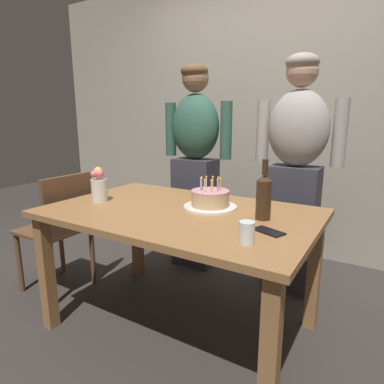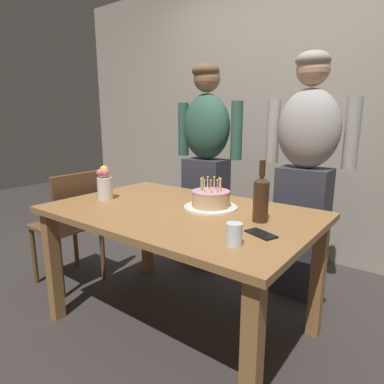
{
  "view_description": "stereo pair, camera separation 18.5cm",
  "coord_description": "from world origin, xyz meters",
  "px_view_note": "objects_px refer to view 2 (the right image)",
  "views": [
    {
      "loc": [
        0.99,
        -1.5,
        1.25
      ],
      "look_at": [
        0.05,
        0.05,
        0.84
      ],
      "focal_mm": 30.69,
      "sensor_mm": 36.0,
      "label": 1
    },
    {
      "loc": [
        1.14,
        -1.39,
        1.25
      ],
      "look_at": [
        0.05,
        0.05,
        0.84
      ],
      "focal_mm": 30.69,
      "sensor_mm": 36.0,
      "label": 2
    }
  ],
  "objects_px": {
    "person_woman_cardigan": "(305,175)",
    "dining_chair": "(73,220)",
    "cell_phone": "(261,234)",
    "flower_vase": "(105,185)",
    "water_glass_near": "(234,234)",
    "wine_bottle": "(261,198)",
    "birthday_cake": "(211,200)",
    "person_man_bearded": "(206,165)"
  },
  "relations": [
    {
      "from": "person_woman_cardigan",
      "to": "dining_chair",
      "type": "distance_m",
      "value": 1.69
    },
    {
      "from": "cell_phone",
      "to": "flower_vase",
      "type": "relative_size",
      "value": 0.66
    },
    {
      "from": "flower_vase",
      "to": "dining_chair",
      "type": "height_order",
      "value": "flower_vase"
    },
    {
      "from": "water_glass_near",
      "to": "wine_bottle",
      "type": "bearing_deg",
      "value": 98.75
    },
    {
      "from": "birthday_cake",
      "to": "wine_bottle",
      "type": "height_order",
      "value": "wine_bottle"
    },
    {
      "from": "birthday_cake",
      "to": "flower_vase",
      "type": "relative_size",
      "value": 1.43
    },
    {
      "from": "person_woman_cardigan",
      "to": "dining_chair",
      "type": "xyz_separation_m",
      "value": [
        -1.39,
        -0.9,
        -0.36
      ]
    },
    {
      "from": "water_glass_near",
      "to": "flower_vase",
      "type": "height_order",
      "value": "flower_vase"
    },
    {
      "from": "flower_vase",
      "to": "birthday_cake",
      "type": "bearing_deg",
      "value": 18.75
    },
    {
      "from": "birthday_cake",
      "to": "cell_phone",
      "type": "relative_size",
      "value": 2.15
    },
    {
      "from": "water_glass_near",
      "to": "person_man_bearded",
      "type": "distance_m",
      "value": 1.42
    },
    {
      "from": "cell_phone",
      "to": "person_man_bearded",
      "type": "relative_size",
      "value": 0.09
    },
    {
      "from": "water_glass_near",
      "to": "person_man_bearded",
      "type": "height_order",
      "value": "person_man_bearded"
    },
    {
      "from": "birthday_cake",
      "to": "wine_bottle",
      "type": "distance_m",
      "value": 0.35
    },
    {
      "from": "wine_bottle",
      "to": "person_man_bearded",
      "type": "bearing_deg",
      "value": 138.67
    },
    {
      "from": "cell_phone",
      "to": "flower_vase",
      "type": "xyz_separation_m",
      "value": [
        -1.09,
        0.01,
        0.09
      ]
    },
    {
      "from": "cell_phone",
      "to": "person_man_bearded",
      "type": "height_order",
      "value": "person_man_bearded"
    },
    {
      "from": "wine_bottle",
      "to": "cell_phone",
      "type": "bearing_deg",
      "value": -63.03
    },
    {
      "from": "flower_vase",
      "to": "person_man_bearded",
      "type": "bearing_deg",
      "value": 80.4
    },
    {
      "from": "birthday_cake",
      "to": "flower_vase",
      "type": "distance_m",
      "value": 0.7
    },
    {
      "from": "wine_bottle",
      "to": "birthday_cake",
      "type": "bearing_deg",
      "value": 170.84
    },
    {
      "from": "birthday_cake",
      "to": "person_woman_cardigan",
      "type": "height_order",
      "value": "person_woman_cardigan"
    },
    {
      "from": "cell_phone",
      "to": "dining_chair",
      "type": "relative_size",
      "value": 0.17
    },
    {
      "from": "person_man_bearded",
      "to": "dining_chair",
      "type": "height_order",
      "value": "person_man_bearded"
    },
    {
      "from": "water_glass_near",
      "to": "flower_vase",
      "type": "bearing_deg",
      "value": 169.88
    },
    {
      "from": "water_glass_near",
      "to": "person_woman_cardigan",
      "type": "height_order",
      "value": "person_woman_cardigan"
    },
    {
      "from": "birthday_cake",
      "to": "water_glass_near",
      "type": "distance_m",
      "value": 0.57
    },
    {
      "from": "person_woman_cardigan",
      "to": "person_man_bearded",
      "type": "bearing_deg",
      "value": 0.0
    },
    {
      "from": "dining_chair",
      "to": "flower_vase",
      "type": "bearing_deg",
      "value": 87.9
    },
    {
      "from": "water_glass_near",
      "to": "flower_vase",
      "type": "distance_m",
      "value": 1.07
    },
    {
      "from": "cell_phone",
      "to": "flower_vase",
      "type": "bearing_deg",
      "value": -159.06
    },
    {
      "from": "water_glass_near",
      "to": "wine_bottle",
      "type": "relative_size",
      "value": 0.3
    },
    {
      "from": "birthday_cake",
      "to": "water_glass_near",
      "type": "xyz_separation_m",
      "value": [
        0.39,
        -0.41,
        -0.0
      ]
    },
    {
      "from": "person_man_bearded",
      "to": "water_glass_near",
      "type": "bearing_deg",
      "value": 129.25
    },
    {
      "from": "water_glass_near",
      "to": "cell_phone",
      "type": "xyz_separation_m",
      "value": [
        0.04,
        0.18,
        -0.04
      ]
    },
    {
      "from": "person_man_bearded",
      "to": "person_woman_cardigan",
      "type": "bearing_deg",
      "value": -180.0
    },
    {
      "from": "wine_bottle",
      "to": "cell_phone",
      "type": "height_order",
      "value": "wine_bottle"
    },
    {
      "from": "birthday_cake",
      "to": "person_woman_cardigan",
      "type": "bearing_deg",
      "value": 65.93
    },
    {
      "from": "cell_phone",
      "to": "person_man_bearded",
      "type": "bearing_deg",
      "value": 156.79
    },
    {
      "from": "water_glass_near",
      "to": "person_woman_cardigan",
      "type": "relative_size",
      "value": 0.06
    },
    {
      "from": "water_glass_near",
      "to": "wine_bottle",
      "type": "distance_m",
      "value": 0.37
    },
    {
      "from": "dining_chair",
      "to": "person_man_bearded",
      "type": "bearing_deg",
      "value": 147.45
    }
  ]
}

